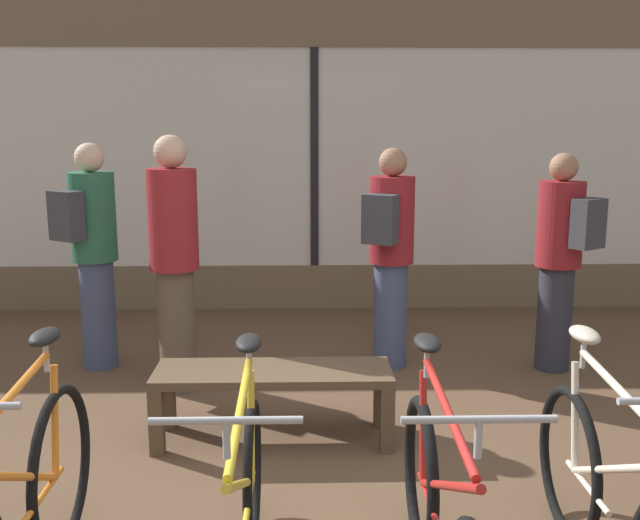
{
  "coord_description": "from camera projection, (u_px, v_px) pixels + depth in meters",
  "views": [
    {
      "loc": [
        -0.11,
        -3.0,
        1.86
      ],
      "look_at": [
        0.0,
        1.79,
        0.95
      ],
      "focal_mm": 40.0,
      "sensor_mm": 36.0,
      "label": 1
    }
  ],
  "objects": [
    {
      "name": "bicycle_left",
      "position": [
        19.0,
        519.0,
        2.67
      ],
      "size": [
        0.46,
        1.72,
        1.05
      ],
      "color": "black",
      "rests_on": "ground_plane"
    },
    {
      "name": "customer_near_bench",
      "position": [
        174.0,
        258.0,
        4.93
      ],
      "size": [
        0.48,
        0.48,
        1.8
      ],
      "color": "brown",
      "rests_on": "ground_plane"
    },
    {
      "name": "display_bench",
      "position": [
        273.0,
        382.0,
        4.22
      ],
      "size": [
        1.4,
        0.44,
        0.44
      ],
      "color": "brown",
      "rests_on": "ground_plane"
    },
    {
      "name": "shop_back_wall",
      "position": [
        314.0,
        148.0,
        7.07
      ],
      "size": [
        12.0,
        0.08,
        3.2
      ],
      "color": "#7A664C",
      "rests_on": "ground_plane"
    },
    {
      "name": "bicycle_right",
      "position": [
        614.0,
        509.0,
        2.78
      ],
      "size": [
        0.46,
        1.68,
        1.03
      ],
      "color": "black",
      "rests_on": "ground_plane"
    },
    {
      "name": "customer_by_window",
      "position": [
        390.0,
        251.0,
        5.42
      ],
      "size": [
        0.48,
        0.56,
        1.7
      ],
      "color": "#424C6B",
      "rests_on": "ground_plane"
    },
    {
      "name": "customer_mid_floor",
      "position": [
        93.0,
        249.0,
        5.4
      ],
      "size": [
        0.51,
        0.56,
        1.73
      ],
      "color": "#424C6B",
      "rests_on": "ground_plane"
    },
    {
      "name": "customer_near_rack",
      "position": [
        560.0,
        256.0,
        5.35
      ],
      "size": [
        0.5,
        0.56,
        1.66
      ],
      "color": "#2D2D38",
      "rests_on": "ground_plane"
    }
  ]
}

